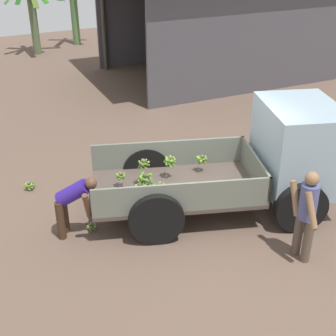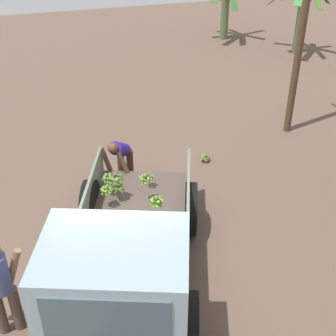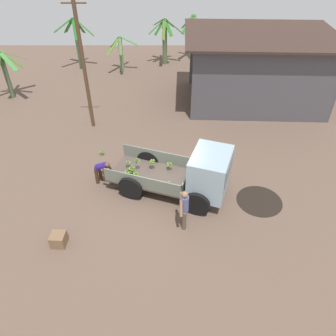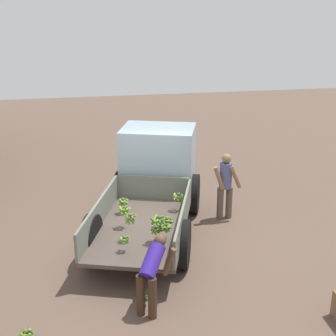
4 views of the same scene
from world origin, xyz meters
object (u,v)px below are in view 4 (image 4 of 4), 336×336
Objects in this scene: person_foreground_visitor at (226,183)px; banana_bunch_on_ground_0 at (26,334)px; cargo_truck at (155,174)px; person_worker_loading at (152,271)px; banana_bunch_on_ground_1 at (148,294)px.

banana_bunch_on_ground_0 is (-3.65, 4.42, -0.82)m from person_foreground_visitor.
cargo_truck is 3.83m from person_worker_loading.
cargo_truck is at bearing -33.87° from banana_bunch_on_ground_0.
person_worker_loading is at bearing -173.54° from banana_bunch_on_ground_1.
banana_bunch_on_ground_0 is at bearing 165.17° from cargo_truck.
banana_bunch_on_ground_0 is at bearing 134.52° from person_worker_loading.
person_foreground_visitor is 6.52× the size of banana_bunch_on_ground_0.
cargo_truck reaches higher than banana_bunch_on_ground_1.
banana_bunch_on_ground_0 is at bearing -51.29° from person_foreground_visitor.
cargo_truck is 19.54× the size of banana_bunch_on_ground_0.
person_foreground_visitor is at bearing -50.49° from banana_bunch_on_ground_0.
cargo_truck is 1.72m from person_foreground_visitor.
banana_bunch_on_ground_1 is at bearing 39.93° from person_worker_loading.
cargo_truck is at bearing -108.01° from person_foreground_visitor.
person_foreground_visitor is 4.01m from person_worker_loading.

